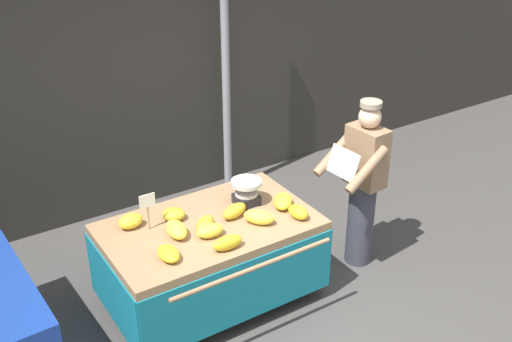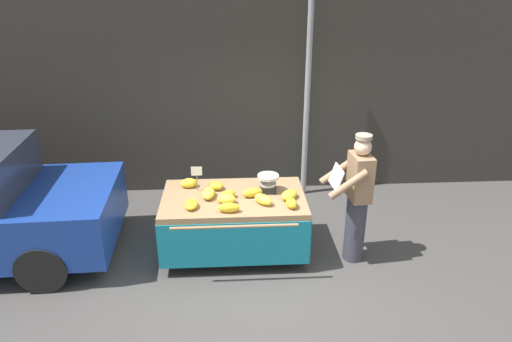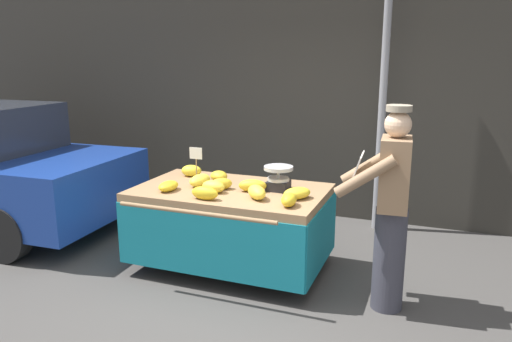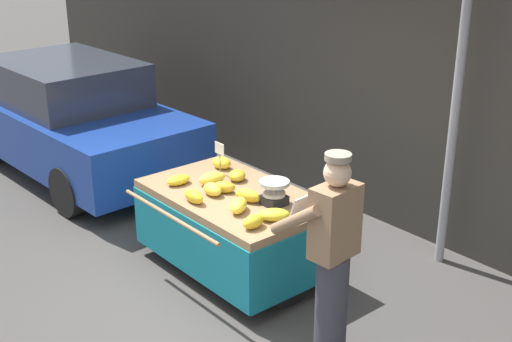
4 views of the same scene
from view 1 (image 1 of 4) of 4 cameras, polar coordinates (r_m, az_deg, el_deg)
The scene contains 18 objects.
ground_plane at distance 5.64m, azimuth 2.71°, elevation -13.55°, with size 60.00×60.00×0.00m, color #423F3D.
back_wall at distance 6.81m, azimuth -10.53°, elevation 14.23°, with size 16.00×0.24×4.39m, color #2D2B26.
street_pole at distance 6.96m, azimuth -2.83°, elevation 10.12°, with size 0.09×0.09×3.26m, color gray.
banana_cart at distance 5.50m, azimuth -4.28°, elevation -6.70°, with size 1.86×1.32×0.83m.
weighing_scale at distance 5.60m, azimuth -0.89°, elevation -1.97°, with size 0.28×0.28×0.24m.
price_sign at distance 5.24m, azimuth -9.98°, elevation -3.02°, with size 0.14×0.01×0.34m.
banana_bunch_0 at distance 5.59m, azimuth 2.48°, elevation -2.79°, with size 0.17×0.27×0.11m, color yellow.
banana_bunch_1 at distance 5.28m, azimuth -4.71°, elevation -4.83°, with size 0.13×0.21×0.11m, color gold.
banana_bunch_2 at distance 5.02m, azimuth -2.66°, elevation -6.61°, with size 0.12×0.26×0.12m, color gold.
banana_bunch_3 at distance 5.34m, azimuth 0.26°, elevation -4.27°, with size 0.14×0.27×0.12m, color yellow.
banana_bunch_4 at distance 4.96m, azimuth -8.07°, elevation -7.54°, with size 0.16×0.25×0.09m, color gold.
banana_bunch_5 at distance 5.43m, azimuth 3.89°, elevation -3.80°, with size 0.13×0.21×0.12m, color gold.
banana_bunch_6 at distance 5.39m, azimuth -11.49°, elevation -4.55°, with size 0.16×0.22×0.12m, color yellow.
banana_bunch_7 at distance 5.43m, azimuth -2.00°, elevation -3.70°, with size 0.12×0.27×0.12m, color gold.
banana_bunch_8 at distance 5.18m, azimuth -4.27°, elevation -5.49°, with size 0.15×0.23×0.12m, color yellow.
banana_bunch_9 at distance 5.44m, azimuth -7.60°, elevation -3.96°, with size 0.17×0.20×0.11m, color gold.
banana_bunch_10 at distance 5.22m, azimuth -7.35°, elevation -5.37°, with size 0.16×0.28×0.12m, color yellow.
vendor_person at distance 5.97m, azimuth 9.79°, elevation -1.24°, with size 0.60×0.54×1.71m.
Camera 1 is at (-2.52, -3.44, 3.69)m, focal length 43.42 mm.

